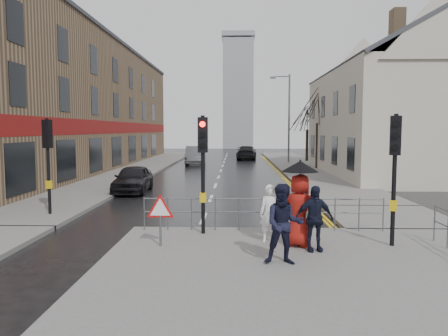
# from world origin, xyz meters

# --- Properties ---
(ground) EXTENTS (120.00, 120.00, 0.00)m
(ground) POSITION_xyz_m (0.00, 0.00, 0.00)
(ground) COLOR black
(ground) RESTS_ON ground
(near_pavement) EXTENTS (10.00, 9.00, 0.14)m
(near_pavement) POSITION_xyz_m (3.00, -3.50, 0.07)
(near_pavement) COLOR #605E5B
(near_pavement) RESTS_ON ground
(left_pavement) EXTENTS (4.00, 44.00, 0.14)m
(left_pavement) POSITION_xyz_m (-6.50, 23.00, 0.07)
(left_pavement) COLOR #605E5B
(left_pavement) RESTS_ON ground
(right_pavement) EXTENTS (4.00, 40.00, 0.14)m
(right_pavement) POSITION_xyz_m (6.50, 25.00, 0.07)
(right_pavement) COLOR #605E5B
(right_pavement) RESTS_ON ground
(pavement_bridge_right) EXTENTS (4.00, 4.20, 0.14)m
(pavement_bridge_right) POSITION_xyz_m (6.50, 3.00, 0.07)
(pavement_bridge_right) COLOR #605E5B
(pavement_bridge_right) RESTS_ON ground
(building_left_terrace) EXTENTS (8.00, 42.00, 10.00)m
(building_left_terrace) POSITION_xyz_m (-12.00, 22.00, 5.00)
(building_left_terrace) COLOR #81694A
(building_left_terrace) RESTS_ON ground
(building_right_cream) EXTENTS (9.00, 16.40, 10.10)m
(building_right_cream) POSITION_xyz_m (12.00, 18.00, 4.78)
(building_right_cream) COLOR beige
(building_right_cream) RESTS_ON ground
(church_tower) EXTENTS (5.00, 5.00, 18.00)m
(church_tower) POSITION_xyz_m (1.50, 62.00, 9.00)
(church_tower) COLOR gray
(church_tower) RESTS_ON ground
(traffic_signal_near_left) EXTENTS (0.28, 0.27, 3.40)m
(traffic_signal_near_left) POSITION_xyz_m (0.20, 0.20, 2.46)
(traffic_signal_near_left) COLOR black
(traffic_signal_near_left) RESTS_ON near_pavement
(traffic_signal_near_right) EXTENTS (0.34, 0.33, 3.40)m
(traffic_signal_near_right) POSITION_xyz_m (5.20, -1.00, 2.46)
(traffic_signal_near_right) COLOR black
(traffic_signal_near_right) RESTS_ON near_pavement
(traffic_signal_far_left) EXTENTS (0.34, 0.33, 3.40)m
(traffic_signal_far_left) POSITION_xyz_m (-5.50, 3.00, 2.46)
(traffic_signal_far_left) COLOR black
(traffic_signal_far_left) RESTS_ON left_pavement
(guard_railing_front) EXTENTS (7.14, 0.04, 1.00)m
(guard_railing_front) POSITION_xyz_m (1.95, 0.60, 0.86)
(guard_railing_front) COLOR #595B5E
(guard_railing_front) RESTS_ON near_pavement
(warning_sign) EXTENTS (0.80, 0.07, 1.35)m
(warning_sign) POSITION_xyz_m (-0.80, -1.21, 1.04)
(warning_sign) COLOR #595B5E
(warning_sign) RESTS_ON near_pavement
(street_lamp) EXTENTS (1.83, 0.25, 8.00)m
(street_lamp) POSITION_xyz_m (5.82, 28.00, 4.71)
(street_lamp) COLOR #595B5E
(street_lamp) RESTS_ON right_pavement
(tree_near) EXTENTS (2.40, 2.40, 6.58)m
(tree_near) POSITION_xyz_m (7.50, 22.00, 5.14)
(tree_near) COLOR black
(tree_near) RESTS_ON right_pavement
(tree_far) EXTENTS (2.40, 2.40, 5.64)m
(tree_far) POSITION_xyz_m (8.00, 30.00, 4.42)
(tree_far) COLOR black
(tree_far) RESTS_ON right_pavement
(pedestrian_a) EXTENTS (0.61, 0.44, 1.55)m
(pedestrian_a) POSITION_xyz_m (2.06, -0.74, 0.91)
(pedestrian_a) COLOR white
(pedestrian_a) RESTS_ON near_pavement
(pedestrian_b) EXTENTS (0.90, 0.71, 1.80)m
(pedestrian_b) POSITION_xyz_m (2.22, -2.64, 1.04)
(pedestrian_b) COLOR black
(pedestrian_b) RESTS_ON near_pavement
(pedestrian_with_umbrella) EXTENTS (1.09, 1.00, 2.21)m
(pedestrian_with_umbrella) POSITION_xyz_m (2.78, -1.12, 1.30)
(pedestrian_with_umbrella) COLOR #9F1A12
(pedestrian_with_umbrella) RESTS_ON near_pavement
(pedestrian_d) EXTENTS (1.00, 0.53, 1.63)m
(pedestrian_d) POSITION_xyz_m (3.08, -1.55, 0.96)
(pedestrian_d) COLOR black
(pedestrian_d) RESTS_ON near_pavement
(car_parked) EXTENTS (1.74, 4.05, 1.36)m
(car_parked) POSITION_xyz_m (-4.00, 9.32, 0.68)
(car_parked) COLOR black
(car_parked) RESTS_ON ground
(car_mid) EXTENTS (2.06, 5.10, 1.65)m
(car_mid) POSITION_xyz_m (-2.47, 26.81, 0.82)
(car_mid) COLOR #4D4F53
(car_mid) RESTS_ON ground
(car_far) EXTENTS (2.30, 5.06, 1.44)m
(car_far) POSITION_xyz_m (2.27, 33.61, 0.72)
(car_far) COLOR black
(car_far) RESTS_ON ground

